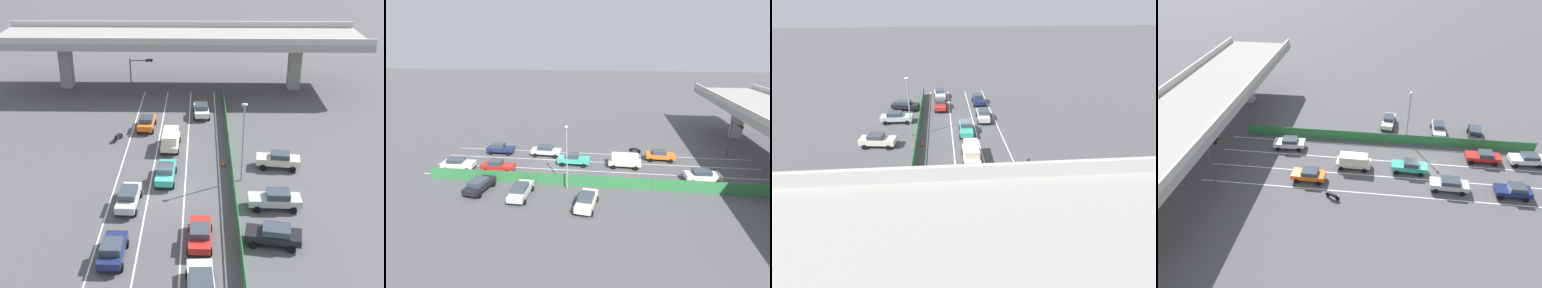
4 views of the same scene
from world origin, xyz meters
TOP-DOWN VIEW (x-y plane):
  - ground_plane at (0.00, 0.00)m, footprint 300.00×300.00m
  - lane_line_left_edge at (-5.06, 5.33)m, footprint 0.14×46.67m
  - lane_line_mid_left at (-1.69, 5.33)m, footprint 0.14×46.67m
  - lane_line_mid_right at (1.69, 5.33)m, footprint 0.14×46.67m
  - lane_line_right_edge at (5.06, 5.33)m, footprint 0.14×46.67m
  - elevated_overpass at (0.00, 30.67)m, footprint 52.81×11.90m
  - green_fence at (6.28, 5.33)m, footprint 0.10×42.77m
  - car_taxi_teal at (-0.24, 2.03)m, footprint 2.03×4.64m
  - car_sedan_red at (3.15, -8.11)m, footprint 2.01×4.58m
  - car_sedan_navy at (-3.43, -10.26)m, footprint 1.98×4.24m
  - car_van_cream at (-0.21, 9.43)m, footprint 2.13×4.59m
  - car_taxi_orange at (-3.42, 14.80)m, footprint 2.06×4.27m
  - car_sedan_silver at (-3.24, -2.69)m, footprint 2.08×4.71m
  - car_hatchback_white at (3.22, 19.16)m, footprint 2.25×4.53m
  - car_sedan_white at (3.24, -13.86)m, footprint 2.25×4.56m
  - motorcycle at (-6.39, 11.30)m, footprint 0.92×1.84m
  - parked_sedan_dark at (9.01, -8.10)m, footprint 4.65×2.65m
  - parked_wagon_silver at (9.81, -2.75)m, footprint 4.69×2.10m
  - parked_sedan_cream at (11.16, 4.99)m, footprint 4.61×2.42m
  - traffic_light at (-5.60, 25.70)m, footprint 3.20×0.45m
  - street_lamp at (7.18, 2.25)m, footprint 0.60×0.36m
  - traffic_cone at (5.56, 5.26)m, footprint 0.47×0.47m

SIDE VIEW (x-z plane):
  - ground_plane at x=0.00m, z-range 0.00..0.00m
  - lane_line_left_edge at x=-5.06m, z-range 0.00..0.01m
  - lane_line_mid_left at x=-1.69m, z-range 0.00..0.01m
  - lane_line_mid_right at x=1.69m, z-range 0.00..0.01m
  - lane_line_right_edge at x=5.06m, z-range 0.00..0.01m
  - traffic_cone at x=5.56m, z-range -0.02..0.66m
  - motorcycle at x=-6.39m, z-range -0.01..0.93m
  - green_fence at x=6.28m, z-range 0.00..1.54m
  - car_sedan_red at x=3.15m, z-range 0.08..1.68m
  - car_taxi_orange at x=-3.42m, z-range 0.10..1.71m
  - car_sedan_navy at x=-3.43m, z-range 0.07..1.74m
  - car_sedan_white at x=3.24m, z-range 0.10..1.72m
  - parked_sedan_dark at x=9.01m, z-range 0.10..1.73m
  - parked_wagon_silver at x=9.81m, z-range 0.08..1.76m
  - car_hatchback_white at x=3.22m, z-range 0.10..1.75m
  - car_sedan_silver at x=-3.24m, z-range 0.09..1.77m
  - car_taxi_teal at x=-0.24m, z-range 0.07..1.80m
  - parked_sedan_cream at x=11.16m, z-range 0.08..1.78m
  - car_van_cream at x=-0.21m, z-range 0.15..2.14m
  - traffic_light at x=-5.60m, z-range 1.16..6.95m
  - street_lamp at x=7.18m, z-range 0.79..8.84m
  - elevated_overpass at x=0.00m, z-range 2.81..11.58m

